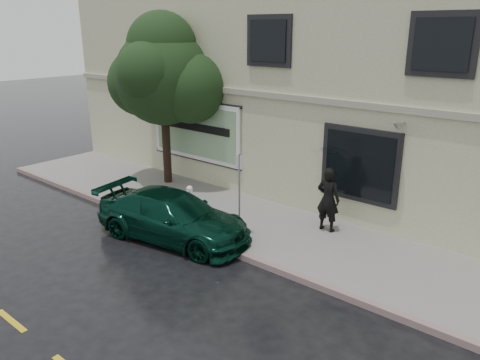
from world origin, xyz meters
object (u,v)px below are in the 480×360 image
Objects in this scene: street_tree at (163,78)px; fire_hydrant at (190,196)px; car at (173,216)px; pedestrian at (328,199)px.

fire_hydrant is at bearing -27.30° from street_tree.
fire_hydrant is (-1.13, 1.73, -0.17)m from car.
car is 0.83× the size of street_tree.
car is at bearing -76.34° from fire_hydrant.
car is 6.47× the size of fire_hydrant.
fire_hydrant is at bearing 12.27° from pedestrian.
car is 2.07m from fire_hydrant.
pedestrian reaches higher than fire_hydrant.
pedestrian is 2.62× the size of fire_hydrant.
street_tree is at bearing 133.34° from fire_hydrant.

